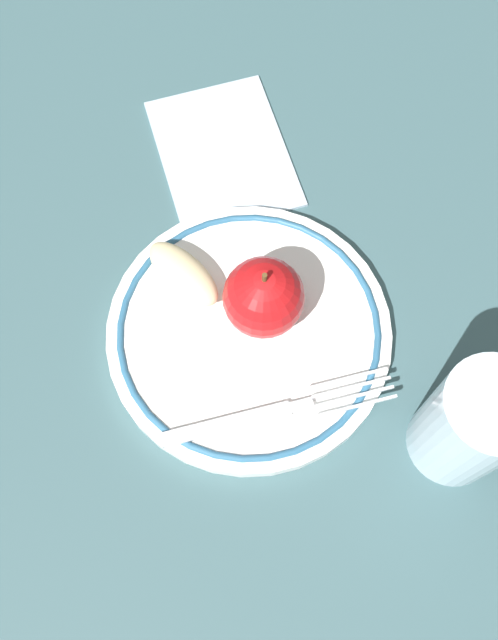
# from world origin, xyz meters

# --- Properties ---
(ground_plane) EXTENTS (2.00, 2.00, 0.00)m
(ground_plane) POSITION_xyz_m (0.00, 0.00, 0.00)
(ground_plane) COLOR #3B5A5F
(plate) EXTENTS (0.24, 0.24, 0.02)m
(plate) POSITION_xyz_m (0.01, 0.01, 0.01)
(plate) COLOR white
(plate) RESTS_ON ground_plane
(apple_red_whole) EXTENTS (0.07, 0.07, 0.08)m
(apple_red_whole) POSITION_xyz_m (-0.01, 0.01, 0.05)
(apple_red_whole) COLOR red
(apple_red_whole) RESTS_ON plate
(apple_slice_front) EXTENTS (0.04, 0.08, 0.02)m
(apple_slice_front) POSITION_xyz_m (0.02, -0.06, 0.03)
(apple_slice_front) COLOR beige
(apple_slice_front) RESTS_ON plate
(fork) EXTENTS (0.18, 0.11, 0.00)m
(fork) POSITION_xyz_m (0.04, 0.08, 0.02)
(fork) COLOR silver
(fork) RESTS_ON plate
(drinking_glass) EXTENTS (0.07, 0.07, 0.12)m
(drinking_glass) POSITION_xyz_m (-0.05, 0.19, 0.06)
(drinking_glass) COLOR silver
(drinking_glass) RESTS_ON ground_plane
(napkin_folded) EXTENTS (0.17, 0.19, 0.01)m
(napkin_folded) POSITION_xyz_m (-0.10, -0.15, 0.00)
(napkin_folded) COLOR #AFC1D2
(napkin_folded) RESTS_ON ground_plane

